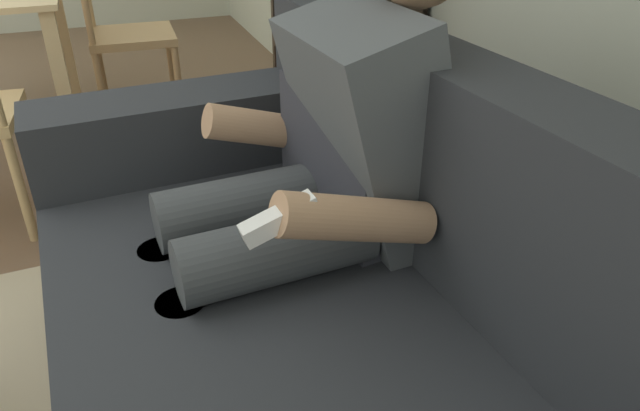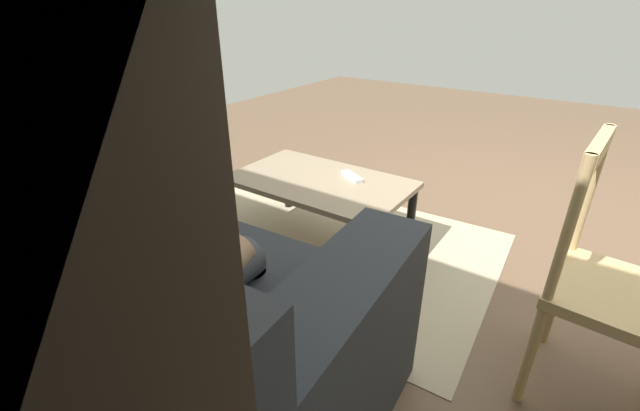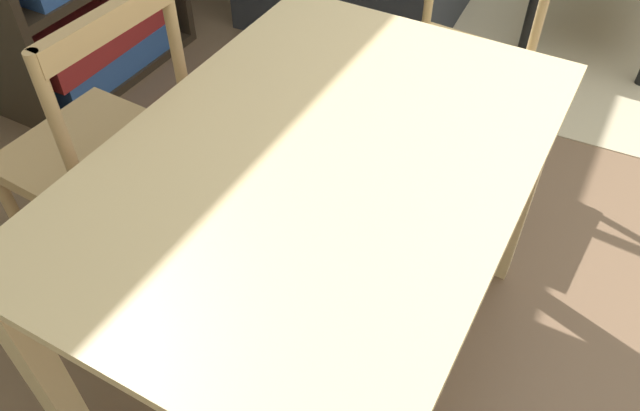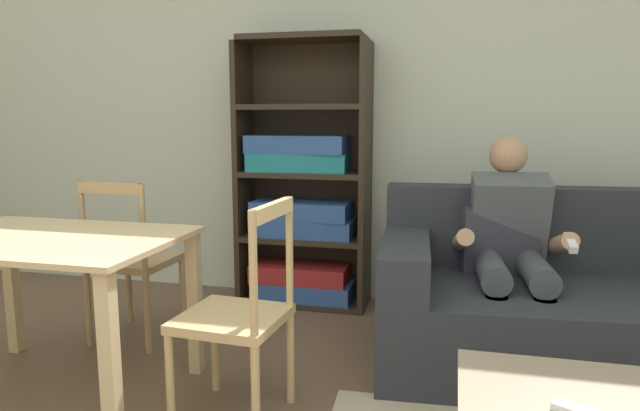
{
  "view_description": "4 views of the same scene",
  "coord_description": "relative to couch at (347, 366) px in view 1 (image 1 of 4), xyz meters",
  "views": [
    {
      "loc": [
        2.21,
        1.66,
        1.25
      ],
      "look_at": [
        1.38,
        1.97,
        0.74
      ],
      "focal_mm": 33.57,
      "sensor_mm": 36.0,
      "label": 1
    },
    {
      "loc": [
        0.05,
        2.59,
        1.31
      ],
      "look_at": [
        1.27,
        0.82,
        0.24
      ],
      "focal_mm": 23.18,
      "sensor_mm": 36.0,
      "label": 2
    },
    {
      "loc": [
        -1.9,
        0.67,
        1.58
      ],
      "look_at": [
        -1.05,
        1.14,
        0.6
      ],
      "focal_mm": 35.17,
      "sensor_mm": 36.0,
      "label": 3
    },
    {
      "loc": [
        0.74,
        -0.99,
        1.29
      ],
      "look_at": [
        0.16,
        1.39,
        0.9
      ],
      "focal_mm": 31.6,
      "sensor_mm": 36.0,
      "label": 4
    }
  ],
  "objects": [
    {
      "name": "dining_chair_near_wall",
      "position": [
        -2.42,
        -0.22,
        0.14
      ],
      "size": [
        0.44,
        0.44,
        0.94
      ],
      "color": "tan",
      "rests_on": "ground_plane"
    },
    {
      "name": "couch",
      "position": [
        0.0,
        0.0,
        0.0
      ],
      "size": [
        2.06,
        1.11,
        0.9
      ],
      "color": "#282B30",
      "rests_on": "ground_plane"
    },
    {
      "name": "person_lounging",
      "position": [
        -0.33,
        0.06,
        0.29
      ],
      "size": [
        0.61,
        0.92,
        1.18
      ],
      "color": "#4C5156",
      "rests_on": "ground_plane"
    }
  ]
}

